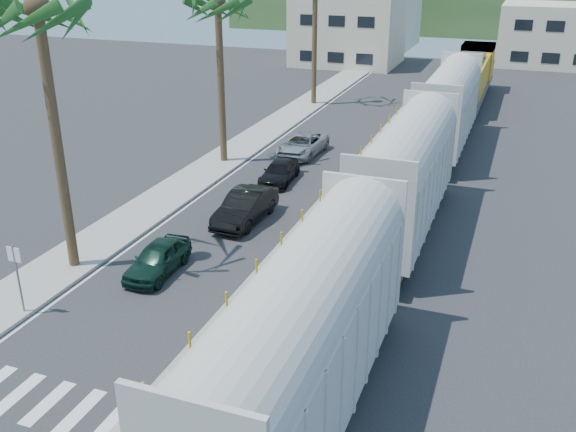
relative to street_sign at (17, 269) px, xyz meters
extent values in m
plane|color=#28282B|center=(7.30, -2.00, -1.97)|extent=(140.00, 140.00, 0.00)
cube|color=gray|center=(-1.20, 23.00, -1.90)|extent=(3.00, 90.00, 0.15)
cube|color=black|center=(11.58, 26.00, -1.94)|extent=(0.12, 100.00, 0.06)
cube|color=black|center=(13.02, 26.00, -1.94)|extent=(0.12, 100.00, 0.06)
cube|color=gray|center=(7.30, 18.00, -1.90)|extent=(0.45, 60.00, 0.15)
cylinder|color=gold|center=(7.30, -3.00, -1.47)|extent=(0.10, 0.10, 0.70)
cylinder|color=gold|center=(7.30, 0.00, -1.47)|extent=(0.10, 0.10, 0.70)
cylinder|color=gold|center=(7.30, 3.00, -1.47)|extent=(0.10, 0.10, 0.70)
cylinder|color=gold|center=(7.30, 6.00, -1.47)|extent=(0.10, 0.10, 0.70)
cylinder|color=gold|center=(7.30, 9.00, -1.47)|extent=(0.10, 0.10, 0.70)
cylinder|color=gold|center=(7.30, 12.00, -1.47)|extent=(0.10, 0.10, 0.70)
cylinder|color=gold|center=(7.30, 15.00, -1.47)|extent=(0.10, 0.10, 0.70)
cylinder|color=gold|center=(7.30, 18.00, -1.47)|extent=(0.10, 0.10, 0.70)
cylinder|color=gold|center=(7.30, 21.00, -1.47)|extent=(0.10, 0.10, 0.70)
cylinder|color=gold|center=(7.30, 24.00, -1.47)|extent=(0.10, 0.10, 0.70)
cylinder|color=gold|center=(7.30, 27.00, -1.47)|extent=(0.10, 0.10, 0.70)
cylinder|color=gold|center=(7.30, 30.00, -1.47)|extent=(0.10, 0.10, 0.70)
cylinder|color=gold|center=(7.30, 33.00, -1.47)|extent=(0.10, 0.10, 0.70)
cylinder|color=gold|center=(7.30, 36.00, -1.47)|extent=(0.10, 0.10, 0.70)
cylinder|color=gold|center=(7.30, 39.00, -1.47)|extent=(0.10, 0.10, 0.70)
cube|color=silver|center=(7.30, -4.00, -1.97)|extent=(14.00, 2.20, 0.01)
cube|color=silver|center=(0.50, 23.00, -1.97)|extent=(0.12, 90.00, 0.01)
cube|color=silver|center=(9.80, 23.00, -1.97)|extent=(0.12, 90.00, 0.01)
cube|color=beige|center=(12.30, -2.20, 0.73)|extent=(3.00, 12.88, 3.40)
cylinder|color=beige|center=(12.30, -2.20, 2.43)|extent=(2.90, 12.58, 2.90)
cube|color=black|center=(12.30, -2.20, -1.47)|extent=(2.60, 12.88, 1.00)
cube|color=beige|center=(12.30, 12.80, 0.73)|extent=(3.00, 12.88, 3.40)
cylinder|color=beige|center=(12.30, 12.80, 2.43)|extent=(2.90, 12.58, 2.90)
cube|color=black|center=(12.30, 12.80, -1.47)|extent=(2.60, 12.88, 1.00)
cube|color=beige|center=(12.30, 27.80, 0.73)|extent=(3.00, 12.88, 3.40)
cylinder|color=beige|center=(12.30, 27.80, 2.43)|extent=(2.90, 12.58, 2.90)
cube|color=black|center=(12.30, 27.80, -1.47)|extent=(2.60, 12.88, 1.00)
cube|color=#4C4C4F|center=(12.30, 43.80, -0.92)|extent=(3.00, 17.00, 0.50)
cube|color=#C08012|center=(12.30, 42.80, 0.63)|extent=(2.70, 12.24, 2.60)
cube|color=#C08012|center=(12.30, 49.58, 0.93)|extent=(3.00, 3.74, 3.20)
cube|color=black|center=(12.30, 43.80, -1.52)|extent=(2.60, 13.60, 0.90)
cylinder|color=brown|center=(-0.70, 4.00, 3.53)|extent=(0.44, 0.44, 11.00)
sphere|color=#164719|center=(-0.70, 4.00, 9.18)|extent=(3.20, 3.20, 3.20)
cylinder|color=brown|center=(-1.00, 20.00, 3.03)|extent=(0.44, 0.44, 10.00)
sphere|color=#164719|center=(-1.00, 20.00, 8.18)|extent=(3.20, 3.20, 3.20)
cylinder|color=brown|center=(-0.70, 38.00, 4.03)|extent=(0.44, 0.44, 12.00)
cylinder|color=slate|center=(0.00, 0.00, -0.47)|extent=(0.08, 0.08, 3.00)
cube|color=silver|center=(0.00, 0.00, 0.63)|extent=(0.60, 0.04, 0.60)
cube|color=beige|center=(-3.70, 60.00, 2.03)|extent=(12.00, 10.00, 8.00)
cube|color=beige|center=(-5.70, 76.00, 3.03)|extent=(14.00, 12.00, 10.00)
cube|color=beige|center=(19.30, 68.00, 1.53)|extent=(12.00, 10.00, 7.00)
imported|color=black|center=(3.11, 4.84, -1.28)|extent=(2.00, 4.22, 1.39)
imported|color=black|center=(4.38, 11.39, -1.15)|extent=(1.99, 5.05, 1.63)
imported|color=black|center=(3.84, 17.73, -1.35)|extent=(2.32, 4.50, 1.24)
imported|color=#AAADAF|center=(3.34, 23.35, -1.26)|extent=(2.90, 5.35, 1.42)
imported|color=silver|center=(9.37, -5.29, -0.50)|extent=(0.77, 0.59, 1.84)
camera|label=1|loc=(17.18, -16.62, 11.33)|focal=40.00mm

